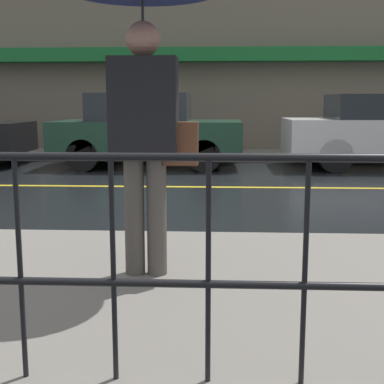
{
  "coord_description": "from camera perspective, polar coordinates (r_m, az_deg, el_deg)",
  "views": [
    {
      "loc": [
        0.87,
        -8.71,
        1.38
      ],
      "look_at": [
        0.57,
        -2.87,
        0.4
      ],
      "focal_mm": 50.0,
      "sensor_mm": 36.0,
      "label": 1
    }
  ],
  "objects": [
    {
      "name": "pedestrian",
      "position": [
        3.78,
        -5.17,
        16.37
      ],
      "size": [
        1.02,
        1.02,
        2.18
      ],
      "rotation": [
        0.0,
        0.0,
        3.14
      ],
      "color": "#4C4742",
      "rests_on": "sidewalk_near"
    },
    {
      "name": "car_dark_green",
      "position": [
        11.62,
        -4.88,
        6.59
      ],
      "size": [
        3.97,
        1.94,
        1.57
      ],
      "color": "#193828",
      "rests_on": "ground_plane"
    },
    {
      "name": "sidewalk_far",
      "position": [
        13.52,
        -0.82,
        3.98
      ],
      "size": [
        28.0,
        2.05,
        0.15
      ],
      "color": "slate",
      "rests_on": "ground_plane"
    },
    {
      "name": "sidewalk_near",
      "position": [
        3.83,
        -10.6,
        -10.57
      ],
      "size": [
        28.0,
        3.04,
        0.15
      ],
      "color": "slate",
      "rests_on": "ground_plane"
    },
    {
      "name": "railing_foreground",
      "position": [
        2.45,
        -18.02,
        -4.65
      ],
      "size": [
        12.0,
        0.04,
        1.02
      ],
      "color": "black",
      "rests_on": "sidewalk_near"
    },
    {
      "name": "building_storefront",
      "position": [
        14.7,
        -0.54,
        16.19
      ],
      "size": [
        28.0,
        0.85,
        6.23
      ],
      "color": "#706656",
      "rests_on": "ground_plane"
    },
    {
      "name": "ground_plane",
      "position": [
        8.86,
        -2.78,
        0.56
      ],
      "size": [
        80.0,
        80.0,
        0.0
      ],
      "primitive_type": "plane",
      "color": "black"
    },
    {
      "name": "lane_marking",
      "position": [
        8.86,
        -2.78,
        0.58
      ],
      "size": [
        25.2,
        0.12,
        0.01
      ],
      "color": "gold",
      "rests_on": "ground_plane"
    }
  ]
}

